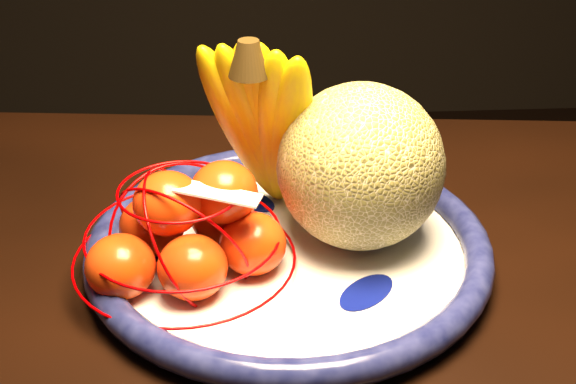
{
  "coord_description": "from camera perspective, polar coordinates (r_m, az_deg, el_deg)",
  "views": [
    {
      "loc": [
        0.19,
        -0.43,
        1.23
      ],
      "look_at": [
        0.23,
        0.21,
        0.86
      ],
      "focal_mm": 50.0,
      "sensor_mm": 36.0,
      "label": 1
    }
  ],
  "objects": [
    {
      "name": "fruit_bowl",
      "position": [
        0.76,
        0.04,
        -4.0
      ],
      "size": [
        0.38,
        0.38,
        0.03
      ],
      "rotation": [
        0.0,
        0.0,
        0.18
      ],
      "color": "white",
      "rests_on": "dining_table"
    },
    {
      "name": "banana_bunch",
      "position": [
        0.75,
        -1.63,
        5.14
      ],
      "size": [
        0.13,
        0.14,
        0.21
      ],
      "rotation": [
        0.0,
        0.0,
        -0.37
      ],
      "color": "#E5C600",
      "rests_on": "fruit_bowl"
    },
    {
      "name": "price_tag",
      "position": [
        0.67,
        -4.99,
        -0.08
      ],
      "size": [
        0.08,
        0.05,
        0.01
      ],
      "primitive_type": "cube",
      "rotation": [
        -0.14,
        0.1,
        -0.26
      ],
      "color": "white",
      "rests_on": "mandarin_bag"
    },
    {
      "name": "mandarin_bag",
      "position": [
        0.71,
        -7.03,
        -2.85
      ],
      "size": [
        0.22,
        0.22,
        0.13
      ],
      "rotation": [
        0.0,
        0.0,
        0.1
      ],
      "color": "#FF3815",
      "rests_on": "fruit_bowl"
    },
    {
      "name": "cantaloupe",
      "position": [
        0.74,
        5.18,
        1.83
      ],
      "size": [
        0.15,
        0.15,
        0.15
      ],
      "primitive_type": "sphere",
      "color": "olive",
      "rests_on": "fruit_bowl"
    }
  ]
}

